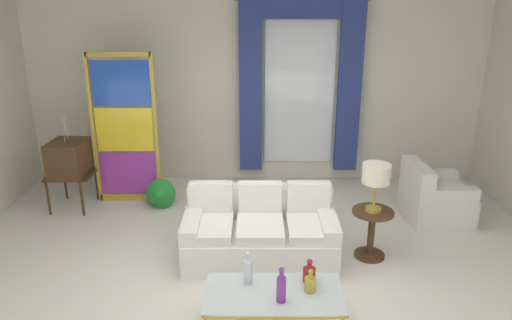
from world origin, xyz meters
The scene contains 15 objects.
ground_plane centered at (0.00, 0.00, 0.00)m, with size 16.00×16.00×0.00m, color silver.
wall_rear centered at (0.00, 3.06, 1.50)m, with size 8.00×0.12×3.00m, color silver.
curtained_window centered at (0.70, 2.89, 1.74)m, with size 2.00×0.17×2.70m.
couch_white_long centered at (0.07, 0.47, 0.30)m, with size 1.76×0.93×0.86m.
coffee_table centered at (0.19, -0.90, 0.37)m, with size 1.26×0.65×0.41m.
bottle_blue_decanter centered at (-0.04, -0.77, 0.55)m, with size 0.08×0.08×0.34m.
bottle_crystal_tall centered at (0.52, -0.88, 0.49)m, with size 0.10×0.10×0.23m.
bottle_amber_squat centered at (0.25, -1.03, 0.55)m, with size 0.08×0.08×0.34m.
bottle_ruby_flask centered at (0.53, -0.73, 0.49)m, with size 0.12×0.12×0.24m.
vintage_tv centered at (-2.63, 1.82, 0.73)m, with size 0.62×0.62×1.35m.
armchair_white centered at (2.44, 1.46, 0.29)m, with size 0.86×0.86×0.80m.
stained_glass_divider centered at (-1.87, 2.05, 1.06)m, with size 0.95×0.05×2.20m.
peacock_figurine centered at (-1.36, 1.71, 0.22)m, with size 0.44×0.60×0.50m.
round_side_table centered at (1.38, 0.44, 0.36)m, with size 0.48×0.48×0.59m.
table_lamp_brass centered at (1.38, 0.44, 1.03)m, with size 0.32×0.32×0.57m.
Camera 1 is at (0.05, -4.70, 3.03)m, focal length 34.41 mm.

